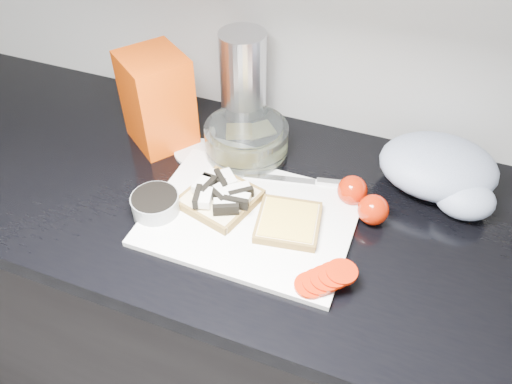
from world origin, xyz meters
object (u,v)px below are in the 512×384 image
Objects in this scene: cutting_board at (251,218)px; bread_bag at (157,100)px; steel_canister at (243,85)px; glass_bowl at (246,141)px.

bread_bag is (-0.29, 0.17, 0.10)m from cutting_board.
glass_bowl is at bearing -64.46° from steel_canister.
glass_bowl reaches higher than cutting_board.
glass_bowl is at bearing 113.99° from cutting_board.
steel_canister is (-0.13, 0.27, 0.12)m from cutting_board.
cutting_board is 1.62× the size of steel_canister.
cutting_board is 0.35m from bread_bag.
cutting_board is at bearing -65.51° from steel_canister.
bread_bag is at bearing -148.12° from steel_canister.
cutting_board is 2.15× the size of glass_bowl.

